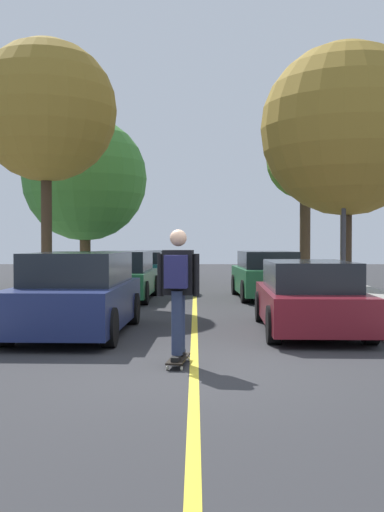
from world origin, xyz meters
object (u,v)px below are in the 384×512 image
object	(u,v)px
parked_car_right_near	(267,275)
street_tree_right_near	(305,161)
skateboard	(178,359)
parked_car_left_near	(121,276)
street_tree_right_nearest	(347,130)
skateboarder	(178,285)
parked_car_right_nearest	(309,297)
street_tree_left_near	(85,179)
parked_car_left_farthest	(151,264)
parked_car_left_far	(141,268)
fire_hydrant	(44,292)
street_tree_left_nearest	(46,111)
parked_car_left_nearest	(78,294)
streetlamp	(344,186)

from	to	relation	value
parked_car_right_near	street_tree_right_near	xyz separation A→B (m)	(1.99, 4.81, 4.02)
street_tree_right_near	skateboard	bearing A→B (deg)	-106.13
parked_car_left_near	street_tree_right_nearest	world-z (taller)	street_tree_right_nearest
street_tree_right_nearest	skateboard	distance (m)	10.73
skateboarder	parked_car_right_nearest	bearing A→B (deg)	54.29
street_tree_left_near	parked_car_left_farthest	bearing A→B (deg)	73.64
parked_car_left_far	skateboarder	bearing A→B (deg)	-83.30
parked_car_right_near	street_tree_right_near	size ratio (longest dim) A/B	0.70
skateboard	skateboarder	xyz separation A→B (m)	(-0.00, -0.03, 1.01)
street_tree_right_near	fire_hydrant	bearing A→B (deg)	-132.54
street_tree_right_nearest	skateboarder	world-z (taller)	street_tree_right_nearest
street_tree_left_nearest	street_tree_right_nearest	xyz separation A→B (m)	(8.27, -0.32, -0.58)
street_tree_left_near	fire_hydrant	size ratio (longest dim) A/B	8.93
parked_car_left_far	skateboard	bearing A→B (deg)	-83.27
parked_car_left_near	street_tree_left_near	size ratio (longest dim) A/B	0.69
street_tree_right_near	skateboarder	world-z (taller)	street_tree_right_near
street_tree_left_nearest	street_tree_right_near	bearing A→B (deg)	36.40
parked_car_left_far	street_tree_left_near	bearing A→B (deg)	-146.66
parked_car_left_nearest	street_tree_left_nearest	world-z (taller)	street_tree_left_nearest
parked_car_left_nearest	street_tree_left_near	xyz separation A→B (m)	(-1.99, 12.11, 3.32)
parked_car_left_near	parked_car_left_farthest	bearing A→B (deg)	90.00
parked_car_right_nearest	street_tree_right_near	distance (m)	12.62
fire_hydrant	streetlamp	size ratio (longest dim) A/B	0.13
street_tree_left_nearest	parked_car_left_far	bearing A→B (deg)	75.03
parked_car_left_near	street_tree_right_near	distance (m)	9.11
parked_car_right_near	street_tree_left_nearest	distance (m)	7.91
parked_car_left_far	streetlamp	bearing A→B (deg)	-54.46
streetlamp	skateboard	bearing A→B (deg)	-117.46
street_tree_right_nearest	streetlamp	size ratio (longest dim) A/B	1.33
parked_car_left_nearest	parked_car_left_near	world-z (taller)	parked_car_left_nearest
parked_car_left_far	parked_car_left_farthest	size ratio (longest dim) A/B	1.03
parked_car_left_far	parked_car_right_nearest	world-z (taller)	parked_car_right_nearest
parked_car_left_near	parked_car_left_farthest	world-z (taller)	parked_car_left_near
parked_car_left_near	skateboard	distance (m)	10.01
parked_car_left_nearest	parked_car_left_farthest	distance (m)	18.88
parked_car_right_near	street_tree_left_near	xyz separation A→B (m)	(-6.28, 4.84, 3.36)
street_tree_right_near	parked_car_left_nearest	bearing A→B (deg)	-117.47
parked_car_left_nearest	fire_hydrant	bearing A→B (deg)	112.66
parked_car_right_nearest	streetlamp	bearing A→B (deg)	69.40
parked_car_left_farthest	parked_car_left_near	bearing A→B (deg)	-90.00
parked_car_left_near	street_tree_left_nearest	distance (m)	5.11
parked_car_right_near	skateboarder	xyz separation A→B (m)	(-2.37, -10.27, 0.41)
parked_car_left_near	street_tree_left_nearest	xyz separation A→B (m)	(-1.99, -0.86, 4.63)
parked_car_left_nearest	street_tree_right_nearest	world-z (taller)	street_tree_right_nearest
parked_car_left_near	parked_car_left_far	xyz separation A→B (m)	(-0.00, 6.57, -0.05)
parked_car_left_far	street_tree_right_near	xyz separation A→B (m)	(6.28, -1.33, 4.06)
parked_car_right_nearest	street_tree_right_near	xyz separation A→B (m)	(1.99, 11.79, 4.05)
parked_car_left_farthest	street_tree_right_nearest	world-z (taller)	street_tree_right_nearest
parked_car_left_far	parked_car_right_near	bearing A→B (deg)	-55.03
street_tree_right_nearest	streetlamp	world-z (taller)	street_tree_right_nearest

